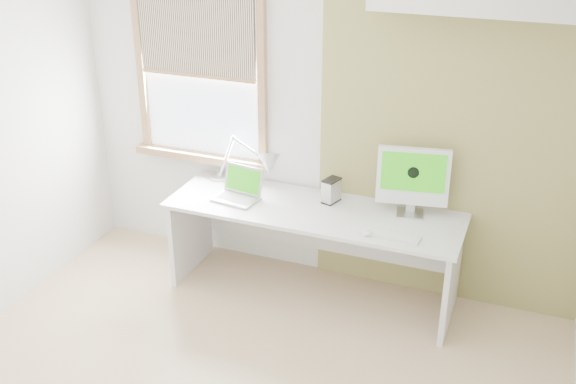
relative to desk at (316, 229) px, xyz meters
The scene contains 11 objects.
room 1.63m from the desk, 92.89° to the right, with size 4.04×3.54×2.64m.
accent_wall 1.24m from the desk, 17.78° to the left, with size 2.00×0.02×2.60m, color #9B8F4B.
window 1.50m from the desk, 165.81° to the left, with size 1.20×0.14×1.42m.
desk is the anchor object (origin of this frame).
desk_lamp 0.66m from the desk, 166.34° to the left, with size 0.68×0.31×0.39m.
laptop 0.65m from the desk, behind, with size 0.36×0.31×0.23m.
phone_dock 0.26m from the desk, 64.58° to the left, with size 0.09×0.09×0.13m.
external_drive 0.32m from the desk, 51.08° to the left, with size 0.13×0.16×0.19m.
imac 0.84m from the desk, 10.73° to the left, with size 0.52×0.21×0.50m.
keyboard 0.70m from the desk, 23.07° to the right, with size 0.42×0.15×0.02m.
mouse 0.61m from the desk, 32.14° to the right, with size 0.05×0.09×0.03m, color white.
Camera 1 is at (1.52, -2.86, 2.96)m, focal length 42.31 mm.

